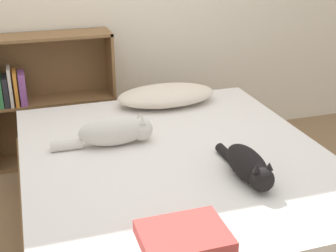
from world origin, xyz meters
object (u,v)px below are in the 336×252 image
Objects in this scene: bed at (176,199)px; bookshelf at (46,96)px; pillow at (166,95)px; cat_light at (116,131)px; cat_dark at (248,166)px.

bed is 1.38m from bookshelf.
bookshelf is at bearing 114.55° from bed.
bookshelf is (-0.74, 0.54, -0.11)m from pillow.
cat_dark is (0.50, -0.55, -0.01)m from cat_light.
cat_dark is at bearing -56.40° from bed.
cat_light is 1.08m from bookshelf.
bookshelf is at bearing -154.99° from cat_dark.
pillow is 1.05m from cat_dark.
bookshelf reaches higher than pillow.
bookshelf is at bearing 107.96° from cat_light.
bed is at bearing -35.96° from cat_light.
bookshelf is at bearing 143.74° from pillow.
pillow is at bearing 76.44° from bed.
bed is 0.79m from pillow.
cat_light is 0.75m from cat_dark.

